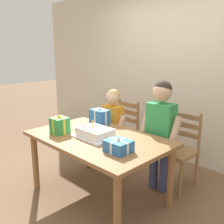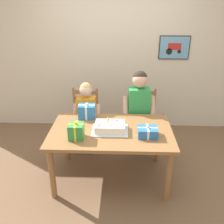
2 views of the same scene
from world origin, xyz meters
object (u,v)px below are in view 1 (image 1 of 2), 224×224
(gift_box_red_large, at_px, (100,117))
(chair_right, at_px, (178,149))
(birthday_cake, at_px, (95,133))
(child_younger, at_px, (113,122))
(gift_box_corner_small, at_px, (60,125))
(dining_table, at_px, (98,144))
(child_older, at_px, (161,126))
(chair_left, at_px, (121,132))
(gift_box_beside_cake, at_px, (118,146))

(gift_box_red_large, xyz_separation_m, chair_right, (0.81, 0.53, -0.35))
(birthday_cake, bearing_deg, child_younger, 119.94)
(chair_right, xyz_separation_m, child_younger, (-0.86, -0.25, 0.22))
(chair_right, bearing_deg, gift_box_corner_small, -128.55)
(dining_table, height_order, child_older, child_older)
(chair_right, distance_m, child_older, 0.43)
(chair_right, bearing_deg, child_younger, -163.76)
(gift_box_red_large, relative_size, chair_right, 0.25)
(chair_right, relative_size, child_younger, 0.81)
(gift_box_corner_small, relative_size, chair_right, 0.23)
(chair_right, bearing_deg, chair_left, -179.99)
(gift_box_corner_small, distance_m, child_older, 1.14)
(gift_box_corner_small, xyz_separation_m, child_older, (0.77, 0.84, -0.02))
(gift_box_beside_cake, bearing_deg, chair_right, 88.04)
(chair_right, bearing_deg, gift_box_red_large, -146.85)
(gift_box_corner_small, height_order, chair_right, gift_box_corner_small)
(dining_table, bearing_deg, chair_left, 118.37)
(gift_box_beside_cake, bearing_deg, gift_box_corner_small, -174.54)
(birthday_cake, height_order, gift_box_beside_cake, birthday_cake)
(birthday_cake, relative_size, chair_right, 0.48)
(birthday_cake, height_order, child_younger, child_younger)
(dining_table, bearing_deg, gift_box_corner_small, -151.02)
(birthday_cake, xyz_separation_m, child_younger, (-0.37, 0.65, -0.09))
(dining_table, height_order, chair_right, chair_right)
(child_older, bearing_deg, chair_right, 69.63)
(gift_box_beside_cake, distance_m, chair_left, 1.39)
(gift_box_red_large, relative_size, chair_left, 0.25)
(chair_right, bearing_deg, birthday_cake, -118.28)
(birthday_cake, height_order, gift_box_red_large, gift_box_red_large)
(dining_table, distance_m, child_older, 0.74)
(birthday_cake, bearing_deg, chair_right, 61.72)
(gift_box_beside_cake, distance_m, child_younger, 1.12)
(chair_left, height_order, child_younger, child_younger)
(birthday_cake, relative_size, child_younger, 0.39)
(birthday_cake, distance_m, gift_box_red_large, 0.50)
(birthday_cake, distance_m, chair_left, 1.05)
(chair_left, distance_m, child_older, 0.94)
(dining_table, xyz_separation_m, chair_right, (0.47, 0.87, -0.17))
(gift_box_red_large, xyz_separation_m, child_older, (0.72, 0.28, -0.02))
(dining_table, relative_size, gift_box_corner_small, 7.06)
(gift_box_beside_cake, relative_size, chair_right, 0.25)
(chair_left, bearing_deg, gift_box_red_large, -76.59)
(chair_left, distance_m, child_younger, 0.34)
(chair_right, height_order, child_older, child_older)
(dining_table, bearing_deg, birthday_cake, -111.83)
(gift_box_beside_cake, xyz_separation_m, gift_box_corner_small, (-0.83, -0.08, 0.04))
(gift_box_beside_cake, relative_size, child_younger, 0.21)
(birthday_cake, relative_size, gift_box_red_large, 1.92)
(gift_box_corner_small, relative_size, child_older, 0.16)
(dining_table, distance_m, child_younger, 0.73)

